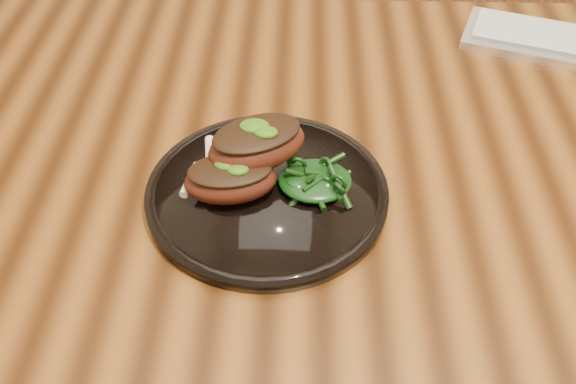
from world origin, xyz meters
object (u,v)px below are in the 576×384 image
Objects in this scene: plate at (267,192)px; lamb_chop_front at (230,178)px; greens_heap at (315,177)px; desk at (480,195)px.

lamb_chop_front is at bearing -166.35° from plate.
lamb_chop_front reaches higher than greens_heap.
greens_heap is at bearing -158.16° from desk.
plate is 0.05m from lamb_chop_front.
desk is at bearing 18.17° from lamb_chop_front.
greens_heap reaches higher than desk.
greens_heap is (0.06, 0.01, 0.02)m from plate.
lamb_chop_front is at bearing -161.83° from desk.
desk is 5.63× the size of plate.
plate is at bearing -161.20° from desk.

